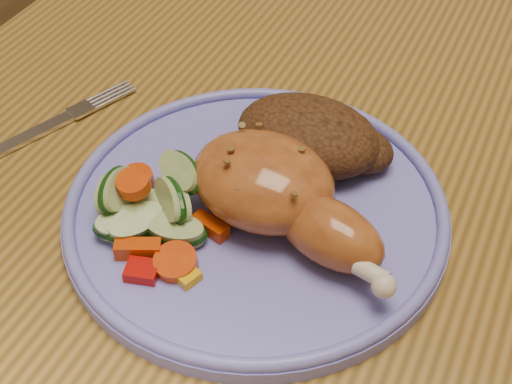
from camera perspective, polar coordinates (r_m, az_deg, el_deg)
dining_table at (r=0.65m, az=9.95°, el=-4.66°), size 0.90×1.40×0.75m
chair_far at (r=1.24m, az=17.99°, el=10.13°), size 0.42×0.42×0.91m
plate at (r=0.55m, az=0.00°, el=-1.56°), size 0.30×0.30×0.01m
plate_rim at (r=0.54m, az=0.00°, el=-0.76°), size 0.29×0.29×0.01m
chicken_leg at (r=0.52m, az=1.82°, el=-0.08°), size 0.18×0.11×0.06m
rice_pilaf at (r=0.58m, az=4.44°, el=4.36°), size 0.13×0.09×0.05m
vegetable_pile at (r=0.53m, az=-8.50°, el=-1.30°), size 0.11×0.12×0.05m
fork at (r=0.66m, az=-17.03°, el=4.66°), size 0.07×0.16×0.00m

